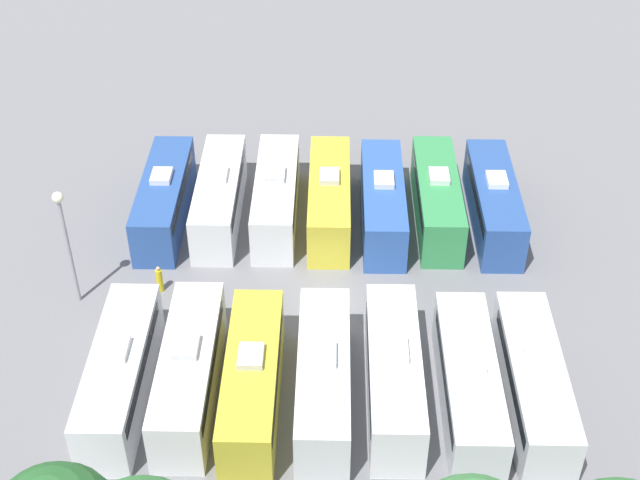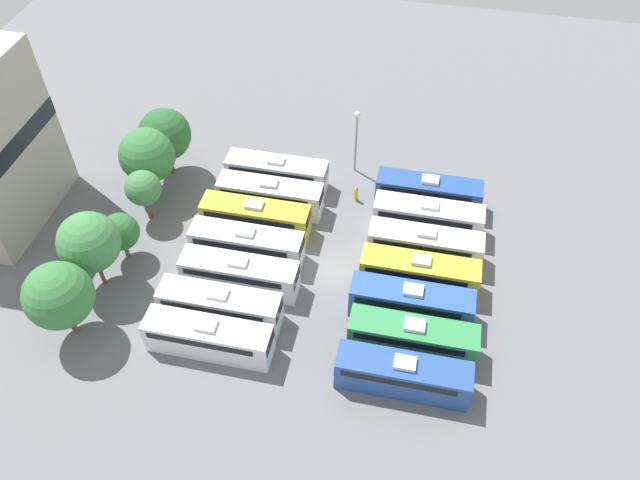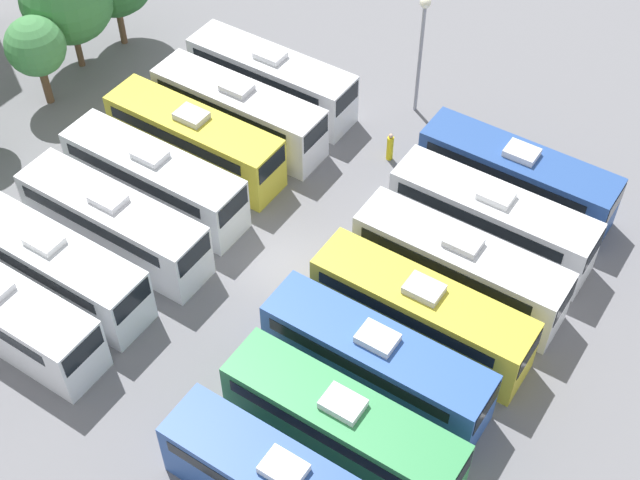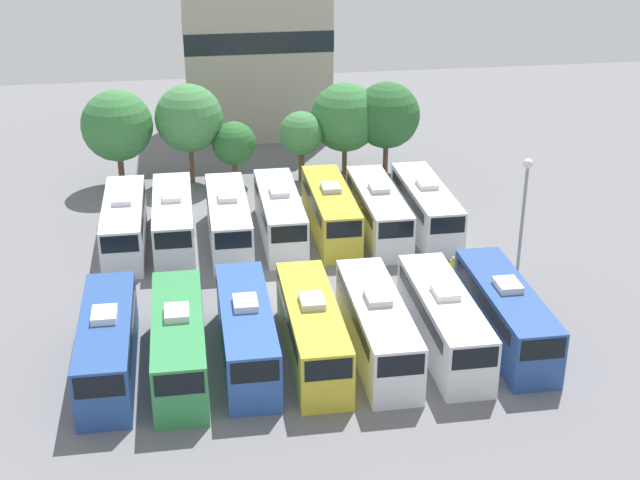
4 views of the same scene
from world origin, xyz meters
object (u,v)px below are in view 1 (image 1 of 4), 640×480
Objects in this scene: bus_0 at (494,201)px; bus_3 at (329,198)px; light_pole at (64,229)px; bus_4 at (276,196)px; bus_11 at (252,380)px; bus_6 at (164,197)px; bus_9 at (394,373)px; bus_5 at (219,196)px; worker_person at (160,280)px; bus_8 at (469,383)px; bus_12 at (189,371)px; bus_1 at (437,197)px; bus_10 at (324,378)px; bus_13 at (120,373)px; bus_2 at (383,201)px; bus_7 at (534,383)px.

bus_0 is 1.00× the size of bus_3.
light_pole is (24.09, 7.70, 3.30)m from bus_0.
bus_4 and bus_11 have the same top height.
bus_9 is at bearing 132.47° from bus_6.
bus_5 reaches higher than worker_person.
bus_8 is 1.00× the size of bus_12.
bus_1 and bus_6 have the same top height.
bus_5 is at bearing -48.74° from bus_8.
bus_6 is at bearing -83.92° from worker_person.
bus_11 is at bearing 48.12° from bus_0.
bus_3 is at bearing -90.48° from bus_10.
bus_6 is 14.97m from bus_13.
bus_6 is at bearing -115.59° from light_pole.
bus_6 is at bearing -66.45° from bus_11.
bus_0 is 25.50m from light_pole.
light_pole reaches higher than bus_0.
bus_12 is (9.99, 14.60, 0.00)m from bus_2.
bus_6 is at bearing -37.06° from bus_7.
bus_2 is 5.84× the size of worker_person.
bus_5 is (16.99, -0.30, 0.00)m from bus_0.
bus_8 is at bearing 90.58° from bus_1.
bus_2 and bus_12 have the same top height.
bus_0 is 1.00× the size of bus_1.
bus_10 is 1.00× the size of bus_13.
bus_4 is at bearing -57.07° from bus_8.
bus_5 is (13.52, 0.04, 0.00)m from bus_1.
light_pole is at bearing -17.46° from bus_7.
bus_10 is at bearing 66.23° from bus_1.
bus_6 is (6.93, 0.33, 0.00)m from bus_4.
bus_0 is 20.82m from worker_person.
bus_13 reaches higher than worker_person.
bus_8 and bus_10 have the same top height.
bus_7 is 3.13m from bus_8.
bus_9 is 1.00× the size of bus_10.
bus_4 is 15.48m from bus_12.
bus_7 is at bearing 101.93° from bus_1.
bus_7 is (-20.20, 15.26, 0.00)m from bus_6.
bus_8 is at bearing 131.26° from bus_5.
light_pole is at bearing 37.19° from bus_4.
bus_6 is 25.32m from bus_7.
bus_1 is 16.92m from bus_6.
bus_2 is 6.63m from bus_4.
bus_1 and bus_9 have the same top height.
worker_person is at bearing -168.70° from light_pole.
bus_9 is at bearing 102.40° from bus_3.
bus_8 is 5.84× the size of worker_person.
bus_2 and bus_3 have the same top height.
bus_7 is 1.00× the size of bus_13.
bus_6 and bus_8 have the same top height.
bus_6 is 18.21m from bus_10.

